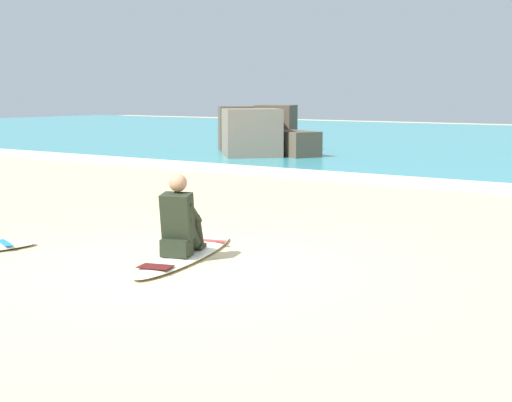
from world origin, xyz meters
name	(u,v)px	position (x,y,z in m)	size (l,w,h in m)	color
ground_plane	(184,269)	(0.00, 0.00, 0.00)	(80.00, 80.00, 0.00)	#CCB584
breaking_foam	(460,185)	(0.00, 8.72, 0.06)	(80.00, 0.90, 0.11)	white
surfboard_main	(186,255)	(-0.35, 0.45, 0.04)	(1.22, 2.61, 0.08)	#EFE5C6
surfer_seated	(180,223)	(-0.32, 0.31, 0.44)	(0.55, 0.77, 0.95)	black
rock_outcrop_distant	(263,134)	(-7.52, 12.53, 0.70)	(4.26, 3.70, 1.54)	brown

